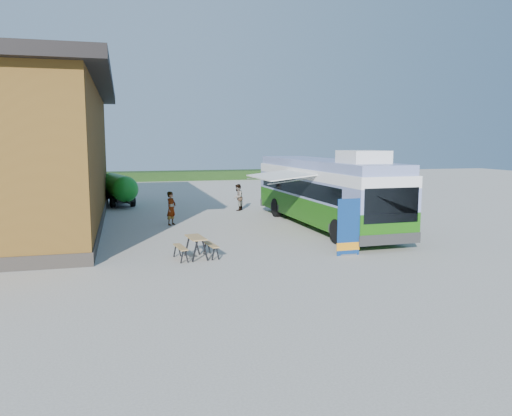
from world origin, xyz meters
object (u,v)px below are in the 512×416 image
object	(u,v)px
person_a	(171,208)
person_b	(238,197)
picnic_table	(196,242)
bus	(324,190)
banner	(348,232)
slurry_tanker	(118,188)

from	to	relation	value
person_a	person_b	distance (m)	6.33
picnic_table	bus	bearing A→B (deg)	28.15
person_a	person_b	xyz separation A→B (m)	(4.56, 4.39, -0.04)
person_b	picnic_table	bearing A→B (deg)	9.78
picnic_table	person_a	world-z (taller)	person_a
banner	slurry_tanker	size ratio (longest dim) A/B	0.39
person_b	slurry_tanker	world-z (taller)	slurry_tanker
picnic_table	banner	bearing A→B (deg)	-17.90
bus	person_b	size ratio (longest dim) A/B	7.75
picnic_table	person_b	bearing A→B (deg)	62.33
bus	banner	bearing A→B (deg)	-106.04
bus	person_a	xyz separation A→B (m)	(-7.48, 2.47, -1.01)
person_b	slurry_tanker	xyz separation A→B (m)	(-7.28, 4.59, 0.38)
picnic_table	person_a	xyz separation A→B (m)	(-0.17, 7.77, 0.26)
picnic_table	slurry_tanker	size ratio (longest dim) A/B	0.29
bus	picnic_table	distance (m)	9.12
bus	person_b	world-z (taller)	bus
slurry_tanker	person_a	bearing A→B (deg)	-87.05
bus	slurry_tanker	world-z (taller)	bus
person_a	person_b	bearing A→B (deg)	-6.18
picnic_table	person_b	distance (m)	12.93
banner	slurry_tanker	world-z (taller)	banner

